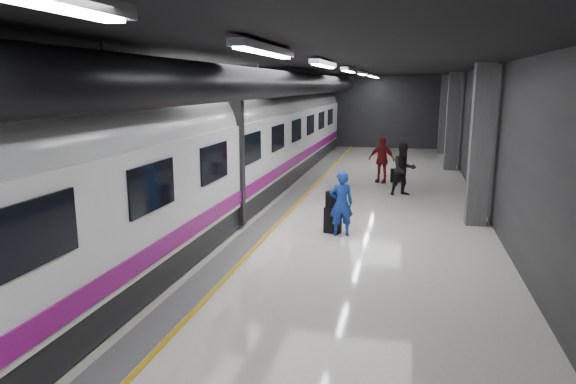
# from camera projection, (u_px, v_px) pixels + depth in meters

# --- Properties ---
(ground) EXTENTS (40.00, 40.00, 0.00)m
(ground) POSITION_uv_depth(u_px,v_px,m) (306.00, 233.00, 13.86)
(ground) COLOR silver
(ground) RESTS_ON ground
(platform_hall) EXTENTS (10.02, 40.02, 4.51)m
(platform_hall) POSITION_uv_depth(u_px,v_px,m) (303.00, 99.00, 14.11)
(platform_hall) COLOR black
(platform_hall) RESTS_ON ground
(train) EXTENTS (3.05, 38.00, 4.05)m
(train) POSITION_uv_depth(u_px,v_px,m) (191.00, 153.00, 14.16)
(train) COLOR black
(train) RESTS_ON ground
(traveler_main) EXTENTS (0.72, 0.58, 1.72)m
(traveler_main) POSITION_uv_depth(u_px,v_px,m) (341.00, 204.00, 13.46)
(traveler_main) COLOR blue
(traveler_main) RESTS_ON ground
(suitcase_main) EXTENTS (0.48, 0.36, 0.70)m
(suitcase_main) POSITION_uv_depth(u_px,v_px,m) (333.00, 220.00, 13.79)
(suitcase_main) COLOR black
(suitcase_main) RESTS_ON ground
(shoulder_bag) EXTENTS (0.35, 0.22, 0.44)m
(shoulder_bag) POSITION_uv_depth(u_px,v_px,m) (332.00, 199.00, 13.69)
(shoulder_bag) COLOR black
(shoulder_bag) RESTS_ON suitcase_main
(traveler_far_a) EXTENTS (1.14, 1.04, 1.89)m
(traveler_far_a) POSITION_uv_depth(u_px,v_px,m) (404.00, 169.00, 18.39)
(traveler_far_a) COLOR black
(traveler_far_a) RESTS_ON ground
(traveler_far_b) EXTENTS (1.18, 0.78, 1.87)m
(traveler_far_b) POSITION_uv_depth(u_px,v_px,m) (381.00, 160.00, 20.88)
(traveler_far_b) COLOR maroon
(traveler_far_b) RESTS_ON ground
(suitcase_far) EXTENTS (0.41, 0.30, 0.55)m
(suitcase_far) POSITION_uv_depth(u_px,v_px,m) (395.00, 175.00, 21.05)
(suitcase_far) COLOR black
(suitcase_far) RESTS_ON ground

